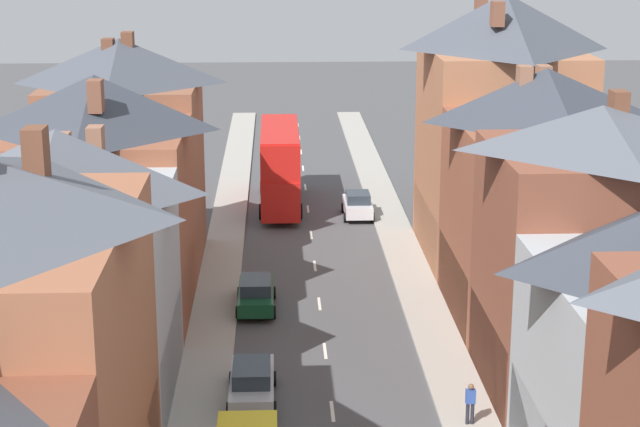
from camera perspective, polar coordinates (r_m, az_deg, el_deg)
pavement_left at (r=54.77m, az=-5.47°, el=-4.11°), size 2.20×104.00×0.14m
pavement_right at (r=55.15m, az=5.19°, el=-3.96°), size 2.20×104.00×0.14m
centre_line_dashes at (r=52.86m, az=-0.03°, el=-4.83°), size 0.14×97.80×0.01m
terrace_row_left at (r=34.77m, az=-15.85°, el=-6.41°), size 8.00×59.68×12.73m
double_decker_bus_lead at (r=69.94m, az=-2.15°, el=2.59°), size 2.74×10.80×5.30m
car_near_blue at (r=52.02m, az=-3.43°, el=-4.27°), size 1.90×4.49×1.59m
car_parked_right_a at (r=67.91m, az=2.02°, el=0.47°), size 1.90×3.85×1.65m
car_mid_black at (r=42.34m, az=-3.65°, el=-8.98°), size 1.90×4.55×1.62m
pedestrian_far_left at (r=40.56m, az=8.03°, el=-9.91°), size 0.36×0.22×1.61m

